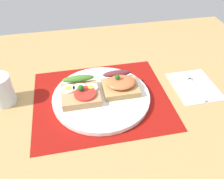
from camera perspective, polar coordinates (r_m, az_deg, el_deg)
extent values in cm
cube|color=tan|center=(67.49, -2.50, -3.34)|extent=(120.00, 90.00, 3.20)
cube|color=maroon|center=(66.30, -2.54, -2.24)|extent=(36.69, 31.00, 0.30)
cylinder|color=white|center=(65.79, -2.56, -1.74)|extent=(26.57, 26.57, 1.23)
cube|color=tan|center=(64.31, -7.48, -1.38)|extent=(10.01, 9.07, 1.97)
cylinder|color=red|center=(62.71, -6.41, -0.98)|extent=(5.77, 5.77, 0.60)
ellipsoid|color=#497F2C|center=(66.95, -8.04, 2.58)|extent=(8.81, 2.20, 1.80)
sphere|color=#1E5919|center=(62.77, -7.42, 0.29)|extent=(1.60, 1.60, 1.60)
cylinder|color=white|center=(64.88, -10.36, 0.12)|extent=(3.59, 3.59, 0.50)
cylinder|color=yellow|center=(64.67, -10.40, 0.34)|extent=(1.61, 1.61, 0.16)
cylinder|color=white|center=(64.76, -7.72, 0.38)|extent=(3.59, 3.59, 0.50)
cylinder|color=yellow|center=(64.56, -7.75, 0.61)|extent=(1.61, 1.61, 0.16)
cylinder|color=white|center=(64.44, -5.02, 0.39)|extent=(3.59, 3.59, 0.50)
cylinder|color=yellow|center=(64.23, -5.04, 0.62)|extent=(1.61, 1.61, 0.16)
cube|color=tan|center=(66.33, 2.01, 0.38)|extent=(9.67, 8.06, 1.74)
ellipsoid|color=orange|center=(65.39, 2.19, 1.73)|extent=(7.93, 6.45, 1.87)
ellipsoid|color=maroon|center=(68.63, 1.21, 3.83)|extent=(8.22, 2.20, 1.80)
sphere|color=#1E5919|center=(64.50, 1.26, 2.97)|extent=(1.40, 1.40, 1.40)
cube|color=white|center=(74.34, 19.03, 0.81)|extent=(12.13, 14.69, 0.60)
cube|color=#B7B7BC|center=(72.61, 19.62, 0.05)|extent=(0.80, 10.28, 0.32)
cube|color=#B7B7BC|center=(76.13, 17.85, 2.59)|extent=(1.50, 1.20, 0.32)
cube|color=#B7B7BC|center=(77.22, 16.80, 3.43)|extent=(0.32, 2.80, 0.32)
cube|color=#B7B7BC|center=(77.51, 17.23, 3.48)|extent=(0.32, 2.80, 0.32)
cube|color=#B7B7BC|center=(77.80, 17.66, 3.53)|extent=(0.32, 2.80, 0.32)
cylinder|color=silver|center=(69.34, -24.90, -0.13)|extent=(6.23, 6.23, 8.26)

